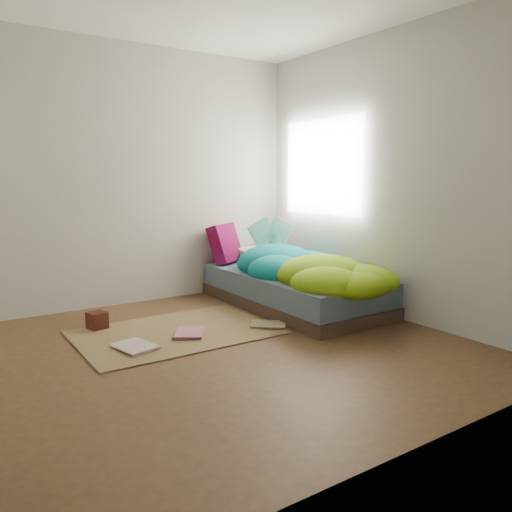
{
  "coord_description": "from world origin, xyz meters",
  "views": [
    {
      "loc": [
        -1.82,
        -3.17,
        1.28
      ],
      "look_at": [
        0.79,
        0.75,
        0.55
      ],
      "focal_mm": 35.0,
      "sensor_mm": 36.0,
      "label": 1
    }
  ],
  "objects_px": {
    "wooden_box": "(97,320)",
    "floor_book_b": "(175,333)",
    "open_book": "(271,223)",
    "floor_book_a": "(121,351)",
    "bed": "(293,290)",
    "pillow_magenta": "(225,244)"
  },
  "relations": [
    {
      "from": "wooden_box",
      "to": "floor_book_b",
      "type": "bearing_deg",
      "value": -47.95
    },
    {
      "from": "open_book",
      "to": "floor_book_a",
      "type": "height_order",
      "value": "open_book"
    },
    {
      "from": "open_book",
      "to": "wooden_box",
      "type": "distance_m",
      "value": 2.09
    },
    {
      "from": "open_book",
      "to": "bed",
      "type": "bearing_deg",
      "value": -83.44
    },
    {
      "from": "bed",
      "to": "pillow_magenta",
      "type": "height_order",
      "value": "pillow_magenta"
    },
    {
      "from": "bed",
      "to": "pillow_magenta",
      "type": "xyz_separation_m",
      "value": [
        -0.26,
        0.9,
        0.39
      ]
    },
    {
      "from": "bed",
      "to": "open_book",
      "type": "height_order",
      "value": "open_book"
    },
    {
      "from": "wooden_box",
      "to": "floor_book_b",
      "type": "height_order",
      "value": "wooden_box"
    },
    {
      "from": "wooden_box",
      "to": "floor_book_b",
      "type": "relative_size",
      "value": 0.46
    },
    {
      "from": "bed",
      "to": "wooden_box",
      "type": "relative_size",
      "value": 14.04
    },
    {
      "from": "bed",
      "to": "floor_book_b",
      "type": "xyz_separation_m",
      "value": [
        -1.41,
        -0.24,
        -0.14
      ]
    },
    {
      "from": "pillow_magenta",
      "to": "wooden_box",
      "type": "bearing_deg",
      "value": 168.47
    },
    {
      "from": "open_book",
      "to": "floor_book_b",
      "type": "relative_size",
      "value": 1.34
    },
    {
      "from": "wooden_box",
      "to": "floor_book_b",
      "type": "xyz_separation_m",
      "value": [
        0.48,
        -0.53,
        -0.06
      ]
    },
    {
      "from": "bed",
      "to": "floor_book_a",
      "type": "relative_size",
      "value": 6.07
    },
    {
      "from": "pillow_magenta",
      "to": "floor_book_a",
      "type": "height_order",
      "value": "pillow_magenta"
    },
    {
      "from": "pillow_magenta",
      "to": "floor_book_b",
      "type": "height_order",
      "value": "pillow_magenta"
    },
    {
      "from": "floor_book_a",
      "to": "floor_book_b",
      "type": "xyz_separation_m",
      "value": [
        0.51,
        0.16,
        0.0
      ]
    },
    {
      "from": "bed",
      "to": "floor_book_b",
      "type": "relative_size",
      "value": 6.45
    },
    {
      "from": "bed",
      "to": "wooden_box",
      "type": "bearing_deg",
      "value": 171.31
    },
    {
      "from": "floor_book_a",
      "to": "bed",
      "type": "bearing_deg",
      "value": -1.22
    },
    {
      "from": "floor_book_b",
      "to": "wooden_box",
      "type": "bearing_deg",
      "value": 163.78
    }
  ]
}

